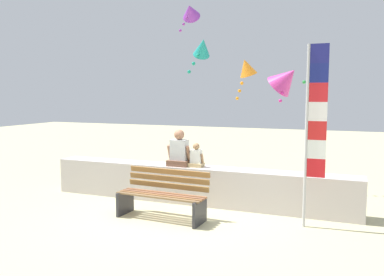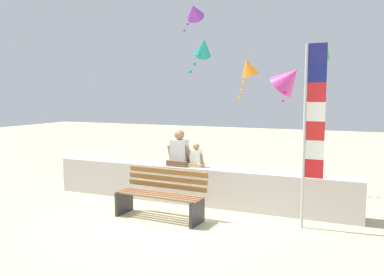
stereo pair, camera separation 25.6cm
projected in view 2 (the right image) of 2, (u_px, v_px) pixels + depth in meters
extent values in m
plane|color=#C7BF8F|center=(174.00, 216.00, 7.54)|extent=(40.00, 40.00, 0.00)
cube|color=beige|center=(196.00, 185.00, 8.44)|extent=(6.59, 0.55, 0.78)
cube|color=olive|center=(154.00, 197.00, 7.20)|extent=(1.68, 0.16, 0.03)
cube|color=#8F5E36|center=(157.00, 196.00, 7.30)|extent=(1.68, 0.16, 0.03)
cube|color=#925C40|center=(160.00, 194.00, 7.40)|extent=(1.68, 0.16, 0.03)
cube|color=#965D3D|center=(164.00, 193.00, 7.50)|extent=(1.68, 0.16, 0.03)
cube|color=olive|center=(166.00, 185.00, 7.58)|extent=(1.68, 0.14, 0.10)
cube|color=olive|center=(167.00, 178.00, 7.59)|extent=(1.68, 0.14, 0.10)
cube|color=olive|center=(167.00, 171.00, 7.59)|extent=(1.68, 0.14, 0.10)
cube|color=#2D2D33|center=(124.00, 202.00, 7.72)|extent=(0.08, 0.53, 0.45)
cube|color=#2D2D33|center=(197.00, 212.00, 7.02)|extent=(0.08, 0.53, 0.45)
cube|color=brown|center=(179.00, 163.00, 8.52)|extent=(0.45, 0.37, 0.12)
cube|color=silver|center=(179.00, 150.00, 8.49)|extent=(0.35, 0.23, 0.43)
cylinder|color=#A06D52|center=(170.00, 152.00, 8.56)|extent=(0.07, 0.17, 0.31)
cylinder|color=#A06D52|center=(188.00, 153.00, 8.39)|extent=(0.07, 0.17, 0.31)
sphere|color=#A06D52|center=(179.00, 135.00, 8.45)|extent=(0.22, 0.22, 0.22)
cube|color=tan|center=(196.00, 165.00, 8.37)|extent=(0.29, 0.24, 0.08)
cube|color=white|center=(196.00, 156.00, 8.35)|extent=(0.23, 0.15, 0.28)
cylinder|color=#9D744E|center=(190.00, 158.00, 8.39)|extent=(0.05, 0.11, 0.20)
cylinder|color=#9D744E|center=(202.00, 159.00, 8.28)|extent=(0.05, 0.11, 0.20)
sphere|color=#9D744E|center=(196.00, 146.00, 8.32)|extent=(0.14, 0.14, 0.14)
cylinder|color=#B7B7BC|center=(304.00, 138.00, 6.74)|extent=(0.05, 0.05, 3.11)
cube|color=red|center=(314.00, 169.00, 6.72)|extent=(0.30, 0.02, 0.32)
cube|color=white|center=(315.00, 150.00, 6.69)|extent=(0.30, 0.02, 0.32)
cube|color=red|center=(315.00, 131.00, 6.65)|extent=(0.30, 0.02, 0.32)
cube|color=white|center=(316.00, 112.00, 6.62)|extent=(0.30, 0.02, 0.32)
cube|color=red|center=(317.00, 92.00, 6.58)|extent=(0.30, 0.02, 0.32)
cube|color=navy|center=(317.00, 73.00, 6.55)|extent=(0.30, 0.02, 0.32)
cube|color=navy|center=(318.00, 53.00, 6.51)|extent=(0.30, 0.02, 0.32)
cone|color=orange|center=(248.00, 67.00, 9.26)|extent=(0.65, 0.66, 0.50)
sphere|color=orange|center=(246.00, 75.00, 9.37)|extent=(0.08, 0.08, 0.08)
sphere|color=orange|center=(244.00, 83.00, 9.48)|extent=(0.08, 0.08, 0.08)
sphere|color=orange|center=(241.00, 91.00, 9.59)|extent=(0.08, 0.08, 0.08)
sphere|color=orange|center=(239.00, 98.00, 9.70)|extent=(0.08, 0.08, 0.08)
cone|color=green|center=(324.00, 50.00, 9.07)|extent=(0.57, 0.63, 0.52)
sphere|color=green|center=(320.00, 58.00, 9.08)|extent=(0.08, 0.08, 0.08)
sphere|color=green|center=(315.00, 66.00, 9.09)|extent=(0.08, 0.08, 0.08)
sphere|color=green|center=(311.00, 74.00, 9.11)|extent=(0.08, 0.08, 0.08)
sphere|color=green|center=(306.00, 82.00, 9.12)|extent=(0.08, 0.08, 0.08)
cone|color=purple|center=(194.00, 11.00, 11.62)|extent=(0.61, 0.72, 0.66)
sphere|color=purple|center=(191.00, 18.00, 11.66)|extent=(0.08, 0.08, 0.08)
sphere|color=purple|center=(188.00, 24.00, 11.71)|extent=(0.08, 0.08, 0.08)
sphere|color=purple|center=(184.00, 31.00, 11.75)|extent=(0.08, 0.08, 0.08)
cone|color=teal|center=(203.00, 47.00, 8.88)|extent=(0.60, 0.66, 0.55)
sphere|color=#18987C|center=(199.00, 55.00, 8.88)|extent=(0.08, 0.08, 0.08)
sphere|color=#18987C|center=(195.00, 64.00, 8.89)|extent=(0.08, 0.08, 0.08)
sphere|color=#18987C|center=(190.00, 72.00, 8.89)|extent=(0.08, 0.08, 0.08)
cone|color=#DB3D9E|center=(289.00, 78.00, 9.79)|extent=(1.05, 0.91, 0.90)
sphere|color=#D92894|center=(287.00, 86.00, 9.73)|extent=(0.08, 0.08, 0.08)
sphere|color=#D92894|center=(285.00, 93.00, 9.67)|extent=(0.08, 0.08, 0.08)
sphere|color=#D92894|center=(283.00, 101.00, 9.61)|extent=(0.08, 0.08, 0.08)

